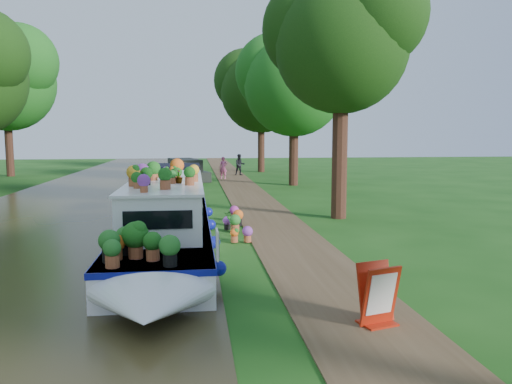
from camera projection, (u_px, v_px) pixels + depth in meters
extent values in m
plane|color=#164511|center=(245.00, 237.00, 15.11)|extent=(100.00, 100.00, 0.00)
cube|color=black|center=(38.00, 242.00, 14.37)|extent=(10.00, 100.00, 0.02)
cube|color=#4A3722|center=(284.00, 236.00, 15.25)|extent=(2.20, 100.00, 0.03)
cube|color=white|center=(169.00, 228.00, 14.50)|extent=(2.20, 12.00, 0.75)
cube|color=navy|center=(169.00, 217.00, 14.46)|extent=(2.24, 12.04, 0.12)
cube|color=white|center=(167.00, 201.00, 13.61)|extent=(1.80, 7.00, 1.05)
cube|color=white|center=(167.00, 181.00, 13.54)|extent=(1.90, 7.10, 0.06)
cube|color=black|center=(201.00, 198.00, 13.71)|extent=(0.03, 6.40, 0.38)
cube|color=black|center=(133.00, 199.00, 13.49)|extent=(0.03, 6.40, 0.38)
cube|color=black|center=(174.00, 166.00, 18.56)|extent=(1.90, 2.40, 0.10)
cube|color=white|center=(217.00, 245.00, 9.24)|extent=(0.04, 0.45, 0.55)
imported|color=#155216|center=(144.00, 178.00, 11.85)|extent=(0.16, 0.21, 0.36)
imported|color=#155216|center=(179.00, 176.00, 12.45)|extent=(0.23, 0.23, 0.36)
cylinder|color=black|center=(340.00, 157.00, 18.27)|extent=(0.56, 0.56, 4.55)
sphere|color=black|center=(342.00, 46.00, 17.81)|extent=(4.80, 4.80, 4.80)
sphere|color=black|center=(376.00, 14.00, 17.11)|extent=(3.60, 3.60, 3.60)
sphere|color=black|center=(313.00, 30.00, 18.45)|extent=(3.84, 3.84, 3.84)
cylinder|color=black|center=(294.00, 154.00, 30.22)|extent=(0.56, 0.56, 3.85)
sphere|color=#155216|center=(294.00, 86.00, 29.76)|extent=(6.00, 6.00, 6.00)
sphere|color=#155216|center=(318.00, 64.00, 28.88)|extent=(4.50, 4.50, 4.50)
sphere|color=#155216|center=(274.00, 73.00, 30.56)|extent=(4.80, 4.80, 4.80)
cylinder|color=black|center=(261.00, 146.00, 40.98)|extent=(0.56, 0.56, 4.20)
sphere|color=black|center=(261.00, 92.00, 40.47)|extent=(6.60, 6.60, 6.60)
sphere|color=black|center=(279.00, 74.00, 39.51)|extent=(4.95, 4.95, 4.95)
sphere|color=black|center=(246.00, 81.00, 41.36)|extent=(5.28, 5.28, 5.28)
cylinder|color=black|center=(9.00, 147.00, 36.67)|extent=(0.56, 0.56, 4.38)
sphere|color=#155216|center=(6.00, 83.00, 36.14)|extent=(7.00, 7.00, 7.00)
sphere|color=#155216|center=(20.00, 61.00, 35.11)|extent=(5.25, 5.25, 5.25)
cube|color=black|center=(185.00, 174.00, 34.55)|extent=(3.49, 6.78, 0.65)
cube|color=black|center=(185.00, 165.00, 33.94)|extent=(2.45, 4.05, 0.76)
cube|color=#A81F0C|center=(377.00, 323.00, 8.12)|extent=(0.66, 0.59, 0.03)
cube|color=#A81F0C|center=(381.00, 296.00, 7.95)|extent=(0.67, 0.41, 0.99)
cube|color=#A81F0C|center=(375.00, 292.00, 8.19)|extent=(0.67, 0.41, 0.99)
cube|color=white|center=(382.00, 294.00, 7.90)|extent=(0.51, 0.29, 0.69)
imported|color=pink|center=(223.00, 168.00, 34.51)|extent=(0.64, 0.51, 1.52)
imported|color=black|center=(240.00, 165.00, 37.41)|extent=(0.82, 0.67, 1.59)
imported|color=#266E21|center=(229.00, 215.00, 17.97)|extent=(0.46, 0.43, 0.40)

